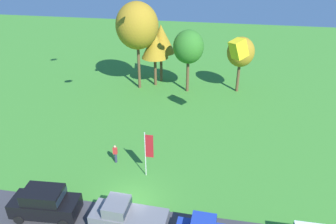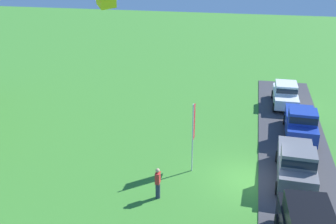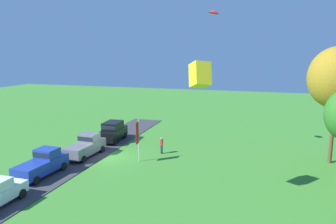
# 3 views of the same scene
# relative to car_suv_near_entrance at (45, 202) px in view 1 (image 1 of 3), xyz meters

# --- Properties ---
(ground_plane) EXTENTS (120.00, 120.00, 0.00)m
(ground_plane) POSITION_rel_car_suv_near_entrance_xyz_m (5.38, 2.25, -1.30)
(ground_plane) COLOR #3D842D
(car_suv_near_entrance) EXTENTS (4.70, 2.27, 2.28)m
(car_suv_near_entrance) POSITION_rel_car_suv_near_entrance_xyz_m (0.00, 0.00, 0.00)
(car_suv_near_entrance) COLOR black
(car_suv_near_entrance) RESTS_ON ground
(car_pickup_by_flagpole) EXTENTS (5.07, 2.21, 2.14)m
(car_pickup_by_flagpole) POSITION_rel_car_suv_near_entrance_xyz_m (5.78, -0.08, -0.19)
(car_pickup_by_flagpole) COLOR slate
(car_pickup_by_flagpole) RESTS_ON ground
(person_on_lawn) EXTENTS (0.36, 0.24, 1.71)m
(person_on_lawn) POSITION_rel_car_suv_near_entrance_xyz_m (2.74, 6.87, -0.42)
(person_on_lawn) COLOR #2D334C
(person_on_lawn) RESTS_ON ground
(tree_lone_near) EXTENTS (5.14, 5.14, 10.85)m
(tree_lone_near) POSITION_rel_car_suv_near_entrance_xyz_m (0.76, 22.94, 6.70)
(tree_lone_near) COLOR brown
(tree_lone_near) RESTS_ON ground
(tree_far_left) EXTENTS (3.40, 3.40, 7.19)m
(tree_far_left) POSITION_rel_car_suv_near_entrance_xyz_m (2.61, 24.16, 4.14)
(tree_far_left) COLOR brown
(tree_far_left) RESTS_ON ground
(tree_center_back) EXTENTS (3.62, 3.62, 7.65)m
(tree_center_back) POSITION_rel_car_suv_near_entrance_xyz_m (3.10, 25.66, 4.50)
(tree_center_back) COLOR brown
(tree_center_back) RESTS_ON ground
(tree_left_of_center) EXTENTS (3.70, 3.70, 7.81)m
(tree_left_of_center) POSITION_rel_car_suv_near_entrance_xyz_m (6.99, 22.94, 4.44)
(tree_left_of_center) COLOR brown
(tree_left_of_center) RESTS_ON ground
(tree_right_of_center) EXTENTS (3.30, 3.30, 6.96)m
(tree_right_of_center) POSITION_rel_car_suv_near_entrance_xyz_m (13.22, 23.99, 3.81)
(tree_right_of_center) COLOR brown
(tree_right_of_center) RESTS_ON ground
(flag_banner) EXTENTS (0.71, 0.08, 4.11)m
(flag_banner) POSITION_rel_car_suv_near_entrance_xyz_m (5.97, 5.58, 1.31)
(flag_banner) COLOR silver
(flag_banner) RESTS_ON ground
(kite_box_low_drifter) EXTENTS (1.93, 1.71, 1.90)m
(kite_box_low_drifter) POSITION_rel_car_suv_near_entrance_xyz_m (12.42, 12.72, 7.58)
(kite_box_low_drifter) COLOR yellow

